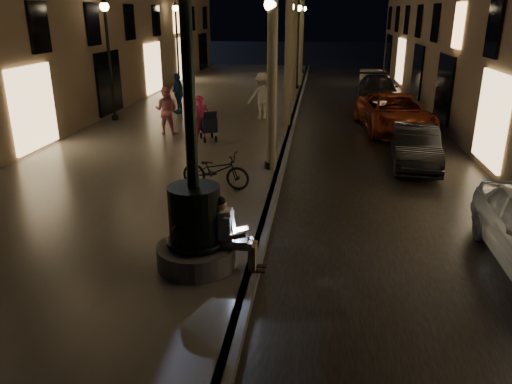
# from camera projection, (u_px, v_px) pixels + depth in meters

# --- Properties ---
(ground) EXTENTS (120.00, 120.00, 0.00)m
(ground) POSITION_uv_depth(u_px,v_px,m) (293.00, 124.00, 21.01)
(ground) COLOR black
(ground) RESTS_ON ground
(cobble_lane) EXTENTS (6.00, 45.00, 0.02)m
(cobble_lane) POSITION_uv_depth(u_px,v_px,m) (365.00, 126.00, 20.65)
(cobble_lane) COLOR black
(cobble_lane) RESTS_ON ground
(promenade) EXTENTS (8.00, 45.00, 0.20)m
(promenade) POSITION_uv_depth(u_px,v_px,m) (200.00, 119.00, 21.44)
(promenade) COLOR #625D56
(promenade) RESTS_ON ground
(curb_strip) EXTENTS (0.25, 45.00, 0.20)m
(curb_strip) POSITION_uv_depth(u_px,v_px,m) (293.00, 122.00, 20.97)
(curb_strip) COLOR #59595B
(curb_strip) RESTS_ON ground
(fountain_lamppost) EXTENTS (1.40, 1.40, 5.21)m
(fountain_lamppost) POSITION_uv_depth(u_px,v_px,m) (195.00, 213.00, 8.59)
(fountain_lamppost) COLOR #59595B
(fountain_lamppost) RESTS_ON promenade
(seated_man_laptop) EXTENTS (0.97, 0.33, 1.34)m
(seated_man_laptop) POSITION_uv_depth(u_px,v_px,m) (230.00, 231.00, 8.62)
(seated_man_laptop) COLOR tan
(seated_man_laptop) RESTS_ON promenade
(lamp_curb_a) EXTENTS (0.36, 0.36, 4.81)m
(lamp_curb_a) POSITION_uv_depth(u_px,v_px,m) (270.00, 61.00, 13.41)
(lamp_curb_a) COLOR black
(lamp_curb_a) RESTS_ON promenade
(lamp_curb_b) EXTENTS (0.36, 0.36, 4.81)m
(lamp_curb_b) POSITION_uv_depth(u_px,v_px,m) (289.00, 43.00, 20.87)
(lamp_curb_b) COLOR black
(lamp_curb_b) RESTS_ON promenade
(lamp_curb_c) EXTENTS (0.36, 0.36, 4.81)m
(lamp_curb_c) POSITION_uv_depth(u_px,v_px,m) (298.00, 34.00, 28.33)
(lamp_curb_c) COLOR black
(lamp_curb_c) RESTS_ON promenade
(lamp_curb_d) EXTENTS (0.36, 0.36, 4.81)m
(lamp_curb_d) POSITION_uv_depth(u_px,v_px,m) (303.00, 30.00, 35.79)
(lamp_curb_d) COLOR black
(lamp_curb_d) RESTS_ON promenade
(lamp_left_b) EXTENTS (0.36, 0.36, 4.81)m
(lamp_left_b) POSITION_uv_depth(u_px,v_px,m) (108.00, 45.00, 19.84)
(lamp_left_b) COLOR black
(lamp_left_b) RESTS_ON promenade
(lamp_left_c) EXTENTS (0.36, 0.36, 4.81)m
(lamp_left_c) POSITION_uv_depth(u_px,v_px,m) (177.00, 34.00, 29.17)
(lamp_left_c) COLOR black
(lamp_left_c) RESTS_ON promenade
(stroller) EXTENTS (0.80, 1.17, 1.21)m
(stroller) POSITION_uv_depth(u_px,v_px,m) (208.00, 124.00, 17.34)
(stroller) COLOR black
(stroller) RESTS_ON promenade
(car_second) EXTENTS (1.60, 3.82, 1.23)m
(car_second) POSITION_uv_depth(u_px,v_px,m) (415.00, 147.00, 15.13)
(car_second) COLOR black
(car_second) RESTS_ON ground
(car_third) EXTENTS (2.92, 5.45, 1.46)m
(car_third) POSITION_uv_depth(u_px,v_px,m) (394.00, 113.00, 19.54)
(car_third) COLOR maroon
(car_third) RESTS_ON ground
(car_rear) EXTENTS (1.93, 4.70, 1.36)m
(car_rear) POSITION_uv_depth(u_px,v_px,m) (378.00, 90.00, 25.57)
(car_rear) COLOR #303236
(car_rear) RESTS_ON ground
(car_fifth) EXTENTS (1.53, 3.80, 1.23)m
(car_fifth) POSITION_uv_depth(u_px,v_px,m) (370.00, 81.00, 29.38)
(car_fifth) COLOR #A2A29D
(car_fifth) RESTS_ON ground
(pedestrian_red) EXTENTS (0.70, 0.63, 1.60)m
(pedestrian_red) POSITION_uv_depth(u_px,v_px,m) (201.00, 119.00, 17.14)
(pedestrian_red) COLOR #C72753
(pedestrian_red) RESTS_ON promenade
(pedestrian_pink) EXTENTS (0.93, 0.76, 1.77)m
(pedestrian_pink) POSITION_uv_depth(u_px,v_px,m) (166.00, 110.00, 18.21)
(pedestrian_pink) COLOR #C96A77
(pedestrian_pink) RESTS_ON promenade
(pedestrian_white) EXTENTS (1.40, 1.09, 1.90)m
(pedestrian_white) POSITION_uv_depth(u_px,v_px,m) (262.00, 96.00, 20.88)
(pedestrian_white) COLOR silver
(pedestrian_white) RESTS_ON promenade
(pedestrian_blue) EXTENTS (0.98, 1.06, 1.75)m
(pedestrian_blue) POSITION_uv_depth(u_px,v_px,m) (178.00, 93.00, 22.01)
(pedestrian_blue) COLOR navy
(pedestrian_blue) RESTS_ON promenade
(bicycle) EXTENTS (1.85, 0.85, 0.94)m
(bicycle) POSITION_uv_depth(u_px,v_px,m) (216.00, 170.00, 12.71)
(bicycle) COLOR black
(bicycle) RESTS_ON promenade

